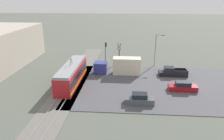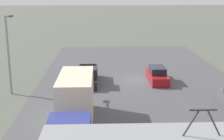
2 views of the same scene
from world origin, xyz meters
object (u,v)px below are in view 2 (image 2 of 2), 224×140
(box_truck, at_px, (75,106))
(pickup_truck, at_px, (87,77))
(street_lamp_near_crossing, at_px, (9,49))
(sedan_car_1, at_px, (157,75))

(box_truck, xyz_separation_m, pickup_truck, (-0.43, -10.29, -0.87))
(box_truck, xyz_separation_m, street_lamp_near_crossing, (6.37, -7.74, 2.53))
(pickup_truck, bearing_deg, box_truck, 87.63)
(pickup_truck, height_order, street_lamp_near_crossing, street_lamp_near_crossing)
(pickup_truck, relative_size, street_lamp_near_crossing, 0.78)
(pickup_truck, bearing_deg, sedan_car_1, -176.53)
(street_lamp_near_crossing, bearing_deg, sedan_car_1, -167.90)
(pickup_truck, distance_m, sedan_car_1, 7.12)
(pickup_truck, height_order, sedan_car_1, pickup_truck)
(box_truck, bearing_deg, street_lamp_near_crossing, -50.58)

